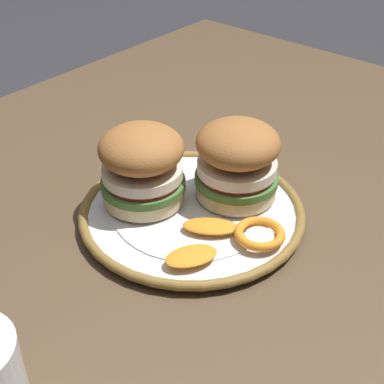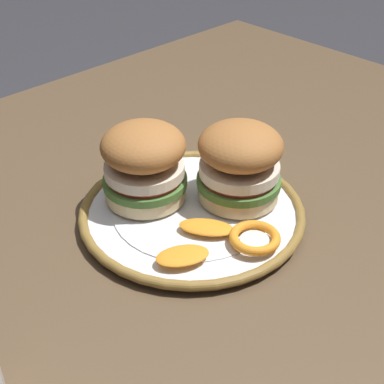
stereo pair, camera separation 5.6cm
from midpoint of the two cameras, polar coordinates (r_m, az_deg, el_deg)
dining_table at (r=0.83m, az=5.63°, el=-6.76°), size 1.11×0.99×0.76m
dinner_plate at (r=0.72m, az=2.25°, el=-2.07°), size 0.28×0.28×0.02m
sandwich_half_left at (r=0.70m, az=-2.51°, el=2.91°), size 0.15×0.15×0.10m
sandwich_half_right at (r=0.71m, az=7.04°, el=2.92°), size 0.14×0.14×0.10m
orange_peel_curled at (r=0.66m, az=8.69°, el=-4.60°), size 0.08×0.08×0.01m
orange_peel_strip_long at (r=0.67m, az=3.85°, el=-3.59°), size 0.06×0.07×0.01m
orange_peel_strip_short at (r=0.63m, az=1.60°, el=-6.42°), size 0.07×0.06×0.01m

